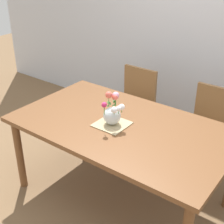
% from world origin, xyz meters
% --- Properties ---
extents(ground_plane, '(12.00, 12.00, 0.00)m').
position_xyz_m(ground_plane, '(0.00, 0.00, 0.00)').
color(ground_plane, brown).
extents(back_wall, '(7.00, 0.10, 2.80)m').
position_xyz_m(back_wall, '(0.00, 1.60, 1.40)').
color(back_wall, silver).
rests_on(back_wall, ground_plane).
extents(dining_table, '(1.87, 1.09, 0.78)m').
position_xyz_m(dining_table, '(0.00, 0.00, 0.70)').
color(dining_table, brown).
rests_on(dining_table, ground_plane).
extents(chair_left, '(0.42, 0.42, 0.90)m').
position_xyz_m(chair_left, '(-0.45, 0.88, 0.52)').
color(chair_left, olive).
rests_on(chair_left, ground_plane).
extents(chair_right, '(0.42, 0.42, 0.90)m').
position_xyz_m(chair_right, '(0.45, 0.88, 0.52)').
color(chair_right, olive).
rests_on(chair_right, ground_plane).
extents(placemat, '(0.27, 0.27, 0.01)m').
position_xyz_m(placemat, '(-0.06, -0.06, 0.78)').
color(placemat, tan).
rests_on(placemat, dining_table).
extents(flower_vase, '(0.22, 0.25, 0.27)m').
position_xyz_m(flower_vase, '(-0.06, -0.05, 0.89)').
color(flower_vase, silver).
rests_on(flower_vase, placemat).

